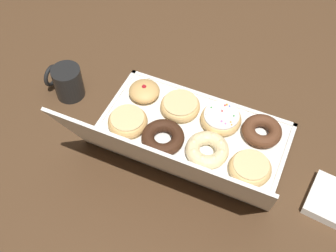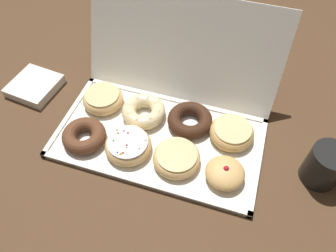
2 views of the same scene
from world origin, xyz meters
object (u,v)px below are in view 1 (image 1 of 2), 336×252
Objects in this scene: chocolate_cake_ring_donut_6 at (163,137)px; glazed_ring_donut_7 at (128,121)px; donut_box at (193,132)px; coffee_mug at (67,81)px; sprinkle_donut_1 at (221,119)px; glazed_ring_donut_2 at (180,106)px; chocolate_cake_ring_donut_0 at (262,131)px; napkin_stack at (334,202)px; glazed_ring_donut_4 at (250,168)px; jelly_filled_donut_3 at (144,91)px; cruller_donut_5 at (207,149)px.

glazed_ring_donut_7 is at bearing -4.54° from chocolate_cake_ring_donut_6.
coffee_mug reaches higher than donut_box.
chocolate_cake_ring_donut_6 is at bearing 170.89° from coffee_mug.
glazed_ring_donut_2 is (0.12, 0.00, -0.00)m from sprinkle_donut_1.
napkin_stack is (-0.23, 0.13, -0.01)m from chocolate_cake_ring_donut_0.
glazed_ring_donut_4 is at bearing 174.92° from coffee_mug.
jelly_filled_donut_3 reaches higher than cruller_donut_5.
sprinkle_donut_1 is 0.12m from glazed_ring_donut_2.
sprinkle_donut_1 is 1.10× the size of coffee_mug.
cruller_donut_5 is 0.34m from napkin_stack.
sprinkle_donut_1 is at bearing -44.64° from glazed_ring_donut_4.
chocolate_cake_ring_donut_0 is at bearing -177.10° from sprinkle_donut_1.
jelly_filled_donut_3 is at bearing -47.32° from chocolate_cake_ring_donut_6.
glazed_ring_donut_7 is at bearing 45.31° from glazed_ring_donut_2.
chocolate_cake_ring_donut_6 is (0.06, 0.07, 0.02)m from donut_box.
sprinkle_donut_1 is at bearing -134.69° from chocolate_cake_ring_donut_6.
glazed_ring_donut_4 is 0.25m from chocolate_cake_ring_donut_6.
jelly_filled_donut_3 is 0.39m from glazed_ring_donut_4.
chocolate_cake_ring_donut_6 is at bearing 0.35° from napkin_stack.
glazed_ring_donut_2 is 0.17m from cruller_donut_5.
glazed_ring_donut_4 is (-0.01, 0.13, 0.00)m from chocolate_cake_ring_donut_0.
coffee_mug is (0.58, -0.05, 0.02)m from glazed_ring_donut_4.
chocolate_cake_ring_donut_6 is 0.47m from napkin_stack.
sprinkle_donut_1 reaches higher than cruller_donut_5.
cruller_donut_5 is (-0.06, 0.06, 0.03)m from donut_box.
cruller_donut_5 is (-0.00, 0.11, 0.00)m from sprinkle_donut_1.
cruller_donut_5 is at bearing 46.19° from chocolate_cake_ring_donut_0.
coffee_mug is (0.33, -0.05, 0.02)m from chocolate_cake_ring_donut_6.
glazed_ring_donut_2 is at bearing -89.82° from chocolate_cake_ring_donut_6.
glazed_ring_donut_4 is 0.58m from coffee_mug.
glazed_ring_donut_4 reaches higher than chocolate_cake_ring_donut_6.
coffee_mug reaches higher than jelly_filled_donut_3.
glazed_ring_donut_7 reaches higher than chocolate_cake_ring_donut_0.
sprinkle_donut_1 is 1.04× the size of glazed_ring_donut_4.
chocolate_cake_ring_donut_0 is 0.37m from glazed_ring_donut_7.
sprinkle_donut_1 is (0.12, 0.01, 0.00)m from chocolate_cake_ring_donut_0.
glazed_ring_donut_2 reaches higher than donut_box.
coffee_mug is at bearing -5.08° from glazed_ring_donut_4.
glazed_ring_donut_4 is (-0.12, 0.12, 0.00)m from sprinkle_donut_1.
cruller_donut_5 is at bearing -1.23° from napkin_stack.
coffee_mug is (0.46, 0.07, 0.02)m from sprinkle_donut_1.
glazed_ring_donut_4 is at bearing 176.07° from cruller_donut_5.
jelly_filled_donut_3 reaches higher than napkin_stack.
sprinkle_donut_1 is at bearing -178.83° from glazed_ring_donut_2.
jelly_filled_donut_3 is (0.36, 0.00, 0.00)m from chocolate_cake_ring_donut_0.
jelly_filled_donut_3 is (0.12, -0.01, 0.00)m from glazed_ring_donut_2.
donut_box is 0.41m from napkin_stack.
sprinkle_donut_1 is 0.36m from napkin_stack.
coffee_mug reaches higher than cruller_donut_5.
jelly_filled_donut_3 is 0.12m from glazed_ring_donut_7.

